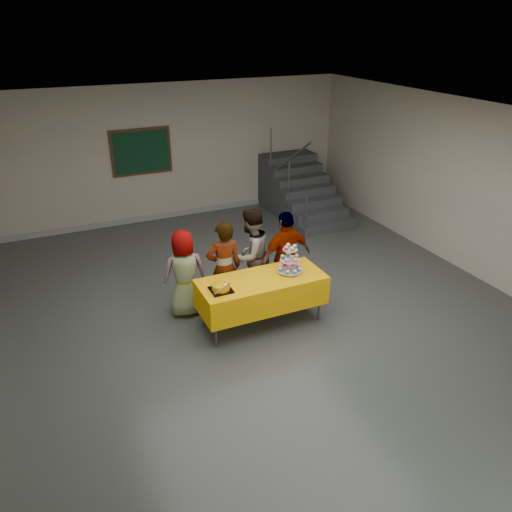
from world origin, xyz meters
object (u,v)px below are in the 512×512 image
at_px(cupcake_stand, 290,262).
at_px(schoolchild_c, 251,255).
at_px(schoolchild_d, 286,257).
at_px(bake_table, 262,291).
at_px(bear_cake, 221,287).
at_px(schoolchild_a, 185,273).
at_px(staircase, 298,191).
at_px(noticeboard, 141,152).
at_px(schoolchild_b, 224,268).

bearing_deg(cupcake_stand, schoolchild_c, 112.39).
bearing_deg(schoolchild_d, schoolchild_c, -33.85).
height_order(bake_table, cupcake_stand, cupcake_stand).
height_order(cupcake_stand, bear_cake, cupcake_stand).
xyz_separation_m(bake_table, schoolchild_c, (0.16, 0.77, 0.23)).
height_order(schoolchild_a, staircase, staircase).
distance_m(cupcake_stand, bear_cake, 1.15).
bearing_deg(staircase, bake_table, -124.98).
relative_size(schoolchild_d, noticeboard, 1.18).
bearing_deg(staircase, schoolchild_a, -138.86).
distance_m(schoolchild_a, schoolchild_b, 0.61).
height_order(bake_table, noticeboard, noticeboard).
bearing_deg(schoolchild_c, cupcake_stand, 88.20).
distance_m(staircase, noticeboard, 3.71).
bearing_deg(bake_table, staircase, 55.02).
bearing_deg(schoolchild_b, cupcake_stand, 151.97).
xyz_separation_m(bear_cake, staircase, (3.53, 4.17, -0.34)).
bearing_deg(bake_table, schoolchild_c, 77.93).
height_order(schoolchild_b, staircase, staircase).
xyz_separation_m(schoolchild_c, noticeboard, (-0.75, 4.15, 0.82)).
relative_size(schoolchild_a, staircase, 0.58).
height_order(schoolchild_a, noticeboard, noticeboard).
xyz_separation_m(bear_cake, schoolchild_a, (-0.28, 0.85, -0.13)).
xyz_separation_m(bake_table, staircase, (2.86, 4.08, -0.07)).
height_order(bake_table, schoolchild_b, schoolchild_b).
bearing_deg(bake_table, schoolchild_b, 123.62).
bearing_deg(staircase, schoolchild_d, -121.45).
bearing_deg(staircase, bear_cake, -130.23).
bearing_deg(bake_table, bear_cake, -172.84).
height_order(cupcake_stand, schoolchild_d, schoolchild_d).
relative_size(schoolchild_d, staircase, 0.64).
bearing_deg(cupcake_stand, staircase, 59.59).
bearing_deg(bear_cake, cupcake_stand, 5.31).
xyz_separation_m(schoolchild_c, schoolchild_d, (0.50, -0.27, -0.01)).
distance_m(schoolchild_b, staircase, 4.79).
distance_m(bake_table, schoolchild_b, 0.70).
height_order(bear_cake, noticeboard, noticeboard).
relative_size(bear_cake, schoolchild_b, 0.24).
xyz_separation_m(bake_table, schoolchild_a, (-0.94, 0.76, 0.14)).
distance_m(bear_cake, staircase, 5.47).
bearing_deg(schoolchild_b, schoolchild_d, -178.71).
bearing_deg(cupcake_stand, noticeboard, 102.19).
bearing_deg(staircase, cupcake_stand, -120.41).
relative_size(bake_table, cupcake_stand, 4.22).
bearing_deg(staircase, noticeboard, 166.35).
bearing_deg(schoolchild_d, bake_table, 31.21).
bearing_deg(noticeboard, schoolchild_a, -94.95).
height_order(bear_cake, schoolchild_c, schoolchild_c).
distance_m(bear_cake, schoolchild_c, 1.19).
distance_m(bake_table, schoolchild_c, 0.82).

